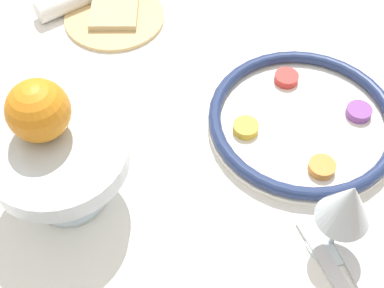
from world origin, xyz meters
name	(u,v)px	position (x,y,z in m)	size (l,w,h in m)	color
dining_table	(166,225)	(0.00, 0.00, 0.39)	(1.26, 0.96, 0.78)	white
seder_plate	(303,120)	(-0.23, 0.07, 0.79)	(0.31, 0.31, 0.03)	white
wine_glass	(347,206)	(-0.21, 0.28, 0.88)	(0.07, 0.07, 0.14)	silver
fruit_stand	(59,159)	(0.15, 0.14, 0.87)	(0.19, 0.19, 0.12)	silver
orange_fruit	(38,111)	(0.16, 0.11, 0.94)	(0.08, 0.08, 0.08)	orange
bread_plate	(114,16)	(0.05, -0.25, 0.78)	(0.19, 0.19, 0.02)	tan
napkin_roll	(71,0)	(0.13, -0.30, 0.80)	(0.15, 0.10, 0.04)	white
fork_left	(359,276)	(-0.23, 0.34, 0.78)	(0.05, 0.19, 0.01)	silver
fork_right	(338,280)	(-0.20, 0.34, 0.78)	(0.06, 0.19, 0.01)	silver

